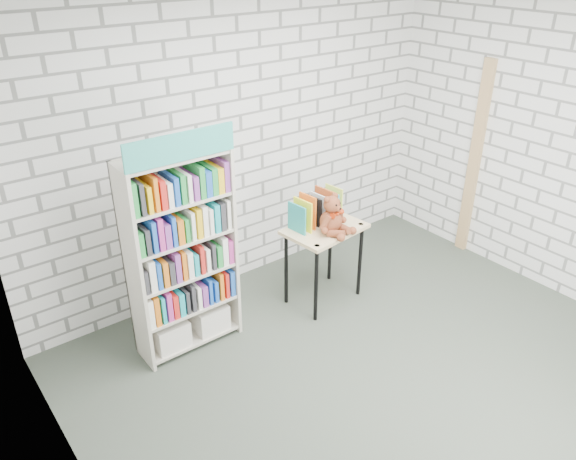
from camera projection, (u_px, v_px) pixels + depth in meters
ground at (385, 376)px, 4.52m from camera, size 4.50×4.50×0.00m
room_shell at (407, 169)px, 3.69m from camera, size 4.52×4.02×2.81m
bookshelf at (182, 254)px, 4.51m from camera, size 0.86×0.34×1.93m
display_table at (324, 238)px, 5.19m from camera, size 0.77×0.57×0.78m
table_books at (316, 209)px, 5.14m from camera, size 0.52×0.27×0.30m
teddy_bear at (333, 218)px, 4.99m from camera, size 0.33×0.32×0.36m
door_trim at (475, 160)px, 5.90m from camera, size 0.05×0.12×2.10m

